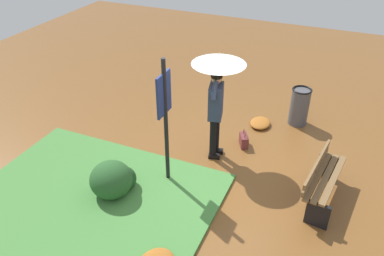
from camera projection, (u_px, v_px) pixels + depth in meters
The scene contains 9 objects.
ground_plane at pixel (220, 161), 7.39m from camera, with size 18.00×18.00×0.00m, color brown.
grass_verge at pixel (58, 237), 5.79m from camera, with size 4.80×4.00×0.05m.
person_with_umbrella at pixel (218, 81), 6.80m from camera, with size 0.96×0.96×2.04m.
info_sign_post at pixel (165, 109), 6.18m from camera, with size 0.44×0.07×2.30m.
handbag at pixel (244, 140), 7.77m from camera, with size 0.33×0.26×0.37m.
park_bench at pixel (322, 180), 6.31m from camera, with size 1.40×0.55×0.75m.
trash_bin at pixel (299, 106), 8.34m from camera, with size 0.42×0.42×0.83m.
shrub_cluster at pixel (114, 179), 6.48m from camera, with size 0.78×0.71×0.64m.
leaf_pile_near_person at pixel (260, 123), 8.45m from camera, with size 0.53×0.43×0.12m.
Camera 1 is at (-5.63, -1.85, 4.49)m, focal length 36.41 mm.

